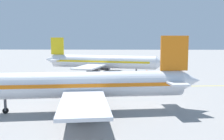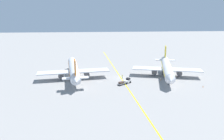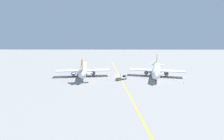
{
  "view_description": "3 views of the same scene",
  "coord_description": "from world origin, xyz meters",
  "px_view_note": "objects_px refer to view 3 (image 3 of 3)",
  "views": [
    {
      "loc": [
        -54.68,
        -4.72,
        10.09
      ],
      "look_at": [
        5.54,
        -2.96,
        2.99
      ],
      "focal_mm": 42.0,
      "sensor_mm": 36.0,
      "label": 1
    },
    {
      "loc": [
        -10.01,
        -83.82,
        26.29
      ],
      "look_at": [
        -3.98,
        -4.13,
        4.57
      ],
      "focal_mm": 35.0,
      "sensor_mm": 36.0,
      "label": 2
    },
    {
      "loc": [
        -2.96,
        -88.37,
        20.02
      ],
      "look_at": [
        -3.95,
        -3.26,
        4.01
      ],
      "focal_mm": 28.0,
      "sensor_mm": 36.0,
      "label": 3
    }
  ],
  "objects_px": {
    "traffic_cone_near_nose": "(184,83)",
    "airplane_at_gate": "(83,69)",
    "traffic_cone_mid_apron": "(151,78)",
    "baggage_tug_white": "(123,78)",
    "airplane_adjacent_stand": "(156,69)",
    "baggage_cart_trailing": "(118,79)",
    "ground_crew_worker": "(121,75)"
  },
  "relations": [
    {
      "from": "traffic_cone_mid_apron",
      "to": "airplane_adjacent_stand",
      "type": "bearing_deg",
      "value": 50.74
    },
    {
      "from": "airplane_at_gate",
      "to": "baggage_cart_trailing",
      "type": "bearing_deg",
      "value": -27.89
    },
    {
      "from": "baggage_cart_trailing",
      "to": "traffic_cone_mid_apron",
      "type": "xyz_separation_m",
      "value": [
        16.19,
        4.59,
        -0.49
      ]
    },
    {
      "from": "ground_crew_worker",
      "to": "traffic_cone_near_nose",
      "type": "bearing_deg",
      "value": -24.56
    },
    {
      "from": "ground_crew_worker",
      "to": "traffic_cone_mid_apron",
      "type": "bearing_deg",
      "value": -12.3
    },
    {
      "from": "baggage_cart_trailing",
      "to": "traffic_cone_mid_apron",
      "type": "relative_size",
      "value": 5.27
    },
    {
      "from": "airplane_at_gate",
      "to": "ground_crew_worker",
      "type": "distance_m",
      "value": 19.57
    },
    {
      "from": "airplane_adjacent_stand",
      "to": "traffic_cone_mid_apron",
      "type": "distance_m",
      "value": 6.77
    },
    {
      "from": "baggage_tug_white",
      "to": "airplane_adjacent_stand",
      "type": "bearing_deg",
      "value": 22.05
    },
    {
      "from": "airplane_at_gate",
      "to": "ground_crew_worker",
      "type": "relative_size",
      "value": 21.13
    },
    {
      "from": "ground_crew_worker",
      "to": "traffic_cone_near_nose",
      "type": "relative_size",
      "value": 3.05
    },
    {
      "from": "airplane_adjacent_stand",
      "to": "baggage_cart_trailing",
      "type": "bearing_deg",
      "value": -155.39
    },
    {
      "from": "traffic_cone_near_nose",
      "to": "traffic_cone_mid_apron",
      "type": "relative_size",
      "value": 1.0
    },
    {
      "from": "baggage_tug_white",
      "to": "traffic_cone_near_nose",
      "type": "bearing_deg",
      "value": -14.52
    },
    {
      "from": "baggage_tug_white",
      "to": "baggage_cart_trailing",
      "type": "height_order",
      "value": "baggage_tug_white"
    },
    {
      "from": "airplane_at_gate",
      "to": "traffic_cone_mid_apron",
      "type": "distance_m",
      "value": 34.67
    },
    {
      "from": "airplane_adjacent_stand",
      "to": "ground_crew_worker",
      "type": "bearing_deg",
      "value": -176.06
    },
    {
      "from": "airplane_at_gate",
      "to": "traffic_cone_near_nose",
      "type": "height_order",
      "value": "airplane_at_gate"
    },
    {
      "from": "airplane_at_gate",
      "to": "traffic_cone_mid_apron",
      "type": "xyz_separation_m",
      "value": [
        34.15,
        -4.92,
        -3.43
      ]
    },
    {
      "from": "baggage_cart_trailing",
      "to": "traffic_cone_mid_apron",
      "type": "bearing_deg",
      "value": 15.83
    },
    {
      "from": "airplane_adjacent_stand",
      "to": "baggage_cart_trailing",
      "type": "height_order",
      "value": "airplane_adjacent_stand"
    },
    {
      "from": "airplane_adjacent_stand",
      "to": "traffic_cone_near_nose",
      "type": "xyz_separation_m",
      "value": [
        8.86,
        -13.8,
        -3.43
      ]
    },
    {
      "from": "baggage_cart_trailing",
      "to": "traffic_cone_near_nose",
      "type": "relative_size",
      "value": 5.27
    },
    {
      "from": "traffic_cone_near_nose",
      "to": "airplane_at_gate",
      "type": "bearing_deg",
      "value": 163.09
    },
    {
      "from": "baggage_cart_trailing",
      "to": "airplane_adjacent_stand",
      "type": "bearing_deg",
      "value": 24.61
    },
    {
      "from": "airplane_adjacent_stand",
      "to": "traffic_cone_near_nose",
      "type": "distance_m",
      "value": 16.75
    },
    {
      "from": "baggage_cart_trailing",
      "to": "ground_crew_worker",
      "type": "distance_m",
      "value": 7.94
    },
    {
      "from": "baggage_tug_white",
      "to": "baggage_cart_trailing",
      "type": "relative_size",
      "value": 1.13
    },
    {
      "from": "traffic_cone_mid_apron",
      "to": "traffic_cone_near_nose",
      "type": "bearing_deg",
      "value": -36.49
    },
    {
      "from": "traffic_cone_near_nose",
      "to": "traffic_cone_mid_apron",
      "type": "height_order",
      "value": "same"
    },
    {
      "from": "traffic_cone_mid_apron",
      "to": "baggage_cart_trailing",
      "type": "bearing_deg",
      "value": -164.17
    },
    {
      "from": "ground_crew_worker",
      "to": "traffic_cone_near_nose",
      "type": "xyz_separation_m",
      "value": [
        27.4,
        -12.52,
        -0.63
      ]
    }
  ]
}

